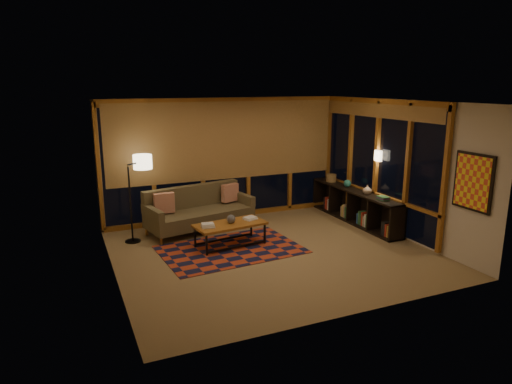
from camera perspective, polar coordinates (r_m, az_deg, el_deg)
name	(u,v)px	position (r m, az deg, el deg)	size (l,w,h in m)	color
floor	(272,252)	(8.39, 2.00, -7.54)	(5.50, 5.00, 0.01)	#957B52
ceiling	(273,102)	(7.84, 2.16, 11.21)	(5.50, 5.00, 0.01)	white
walls	(273,180)	(8.01, 2.08, 1.51)	(5.51, 5.01, 2.70)	beige
window_wall_back	(226,159)	(10.21, -3.80, 4.11)	(5.30, 0.16, 2.60)	#AC6125
window_wall_right	(375,164)	(9.91, 14.70, 3.41)	(0.16, 3.70, 2.60)	#AC6125
wall_art	(473,182)	(8.17, 25.47, 1.14)	(0.06, 0.74, 0.94)	#DF4428
wall_sconce	(378,156)	(9.73, 15.03, 4.40)	(0.12, 0.18, 0.22)	#FFE9B7
sofa	(200,210)	(9.52, -7.02, -2.23)	(2.18, 0.88, 0.89)	brown
pillow_left	(164,204)	(9.28, -11.40, -1.53)	(0.40, 0.13, 0.40)	#B02C16
pillow_right	(230,194)	(9.97, -3.26, -0.29)	(0.38, 0.13, 0.38)	#B02C16
area_rug	(231,249)	(8.53, -3.18, -7.16)	(2.52, 1.68, 0.01)	#B73D1E
coffee_table	(230,234)	(8.66, -3.24, -5.33)	(1.33, 0.61, 0.44)	#AC6125
book_stack_a	(208,225)	(8.39, -6.05, -4.14)	(0.26, 0.20, 0.07)	silver
book_stack_b	(250,218)	(8.82, -0.75, -3.27)	(0.25, 0.20, 0.05)	silver
ceramic_pot	(231,219)	(8.58, -3.14, -3.37)	(0.17, 0.17, 0.17)	black
floor_lamp	(130,200)	(9.01, -15.45, -0.99)	(0.56, 0.36, 1.67)	black
bookshelf	(354,206)	(10.32, 12.18, -1.69)	(0.40, 2.89, 0.72)	black
basket	(331,178)	(10.96, 9.38, 1.74)	(0.24, 0.24, 0.18)	olive
teal_bowl	(347,183)	(10.46, 11.35, 1.06)	(0.17, 0.17, 0.17)	#27786F
vase	(367,190)	(9.88, 13.74, 0.30)	(0.19, 0.19, 0.20)	tan
shelf_book_stack	(383,198)	(9.50, 15.61, -0.74)	(0.17, 0.24, 0.07)	silver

